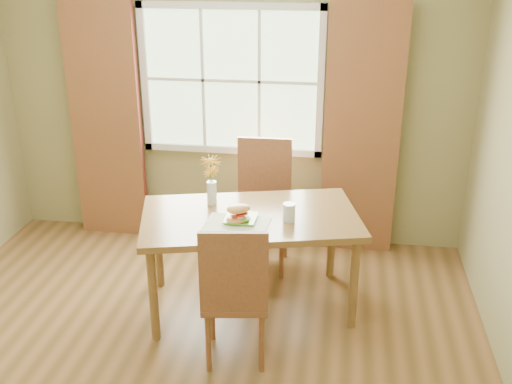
{
  "coord_description": "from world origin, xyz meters",
  "views": [
    {
      "loc": [
        0.99,
        -3.23,
        2.61
      ],
      "look_at": [
        0.4,
        0.65,
        0.97
      ],
      "focal_mm": 42.0,
      "sensor_mm": 36.0,
      "label": 1
    }
  ],
  "objects_px": {
    "dining_table": "(250,225)",
    "chair_near": "(235,290)",
    "croissant_sandwich": "(238,214)",
    "water_glass": "(289,213)",
    "chair_far": "(263,197)",
    "flower_vase": "(211,176)"
  },
  "relations": [
    {
      "from": "water_glass",
      "to": "flower_vase",
      "type": "height_order",
      "value": "flower_vase"
    },
    {
      "from": "chair_far",
      "to": "croissant_sandwich",
      "type": "distance_m",
      "value": 0.92
    },
    {
      "from": "chair_far",
      "to": "flower_vase",
      "type": "relative_size",
      "value": 2.91
    },
    {
      "from": "dining_table",
      "to": "chair_near",
      "type": "height_order",
      "value": "chair_near"
    },
    {
      "from": "chair_far",
      "to": "flower_vase",
      "type": "distance_m",
      "value": 0.76
    },
    {
      "from": "croissant_sandwich",
      "to": "water_glass",
      "type": "bearing_deg",
      "value": -14.46
    },
    {
      "from": "chair_near",
      "to": "water_glass",
      "type": "relative_size",
      "value": 7.67
    },
    {
      "from": "flower_vase",
      "to": "chair_far",
      "type": "bearing_deg",
      "value": 60.84
    },
    {
      "from": "dining_table",
      "to": "chair_near",
      "type": "bearing_deg",
      "value": -103.39
    },
    {
      "from": "chair_near",
      "to": "chair_far",
      "type": "bearing_deg",
      "value": 82.38
    },
    {
      "from": "dining_table",
      "to": "chair_far",
      "type": "xyz_separation_m",
      "value": [
        -0.0,
        0.72,
        -0.08
      ]
    },
    {
      "from": "flower_vase",
      "to": "croissant_sandwich",
      "type": "bearing_deg",
      "value": -50.35
    },
    {
      "from": "chair_near",
      "to": "flower_vase",
      "type": "bearing_deg",
      "value": 102.86
    },
    {
      "from": "dining_table",
      "to": "water_glass",
      "type": "height_order",
      "value": "water_glass"
    },
    {
      "from": "dining_table",
      "to": "water_glass",
      "type": "bearing_deg",
      "value": -25.86
    },
    {
      "from": "croissant_sandwich",
      "to": "water_glass",
      "type": "distance_m",
      "value": 0.36
    },
    {
      "from": "chair_far",
      "to": "croissant_sandwich",
      "type": "xyz_separation_m",
      "value": [
        -0.05,
        -0.88,
        0.24
      ]
    },
    {
      "from": "water_glass",
      "to": "flower_vase",
      "type": "xyz_separation_m",
      "value": [
        -0.61,
        0.21,
        0.17
      ]
    },
    {
      "from": "dining_table",
      "to": "flower_vase",
      "type": "relative_size",
      "value": 4.59
    },
    {
      "from": "dining_table",
      "to": "water_glass",
      "type": "relative_size",
      "value": 13.06
    },
    {
      "from": "croissant_sandwich",
      "to": "water_glass",
      "type": "relative_size",
      "value": 1.61
    },
    {
      "from": "chair_near",
      "to": "chair_far",
      "type": "distance_m",
      "value": 1.42
    }
  ]
}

